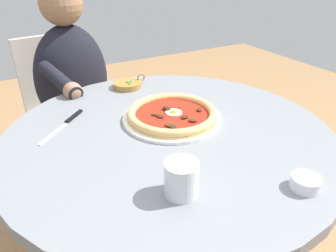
{
  "coord_description": "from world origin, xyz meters",
  "views": [
    {
      "loc": [
        -0.4,
        -0.72,
        1.21
      ],
      "look_at": [
        0.01,
        0.03,
        0.74
      ],
      "focal_mm": 33.65,
      "sensor_mm": 36.0,
      "label": 1
    }
  ],
  "objects_px": {
    "diner_person": "(78,118)",
    "pizza_on_plate": "(172,115)",
    "steak_knife": "(68,121)",
    "olive_pan": "(128,85)",
    "water_glass": "(181,181)",
    "cafe_chair_diner": "(66,103)",
    "ramekin_capers": "(306,182)",
    "dining_table": "(169,169)"
  },
  "relations": [
    {
      "from": "diner_person",
      "to": "pizza_on_plate",
      "type": "bearing_deg",
      "value": -76.48
    },
    {
      "from": "steak_knife",
      "to": "olive_pan",
      "type": "height_order",
      "value": "olive_pan"
    },
    {
      "from": "water_glass",
      "to": "pizza_on_plate",
      "type": "bearing_deg",
      "value": 63.48
    },
    {
      "from": "water_glass",
      "to": "cafe_chair_diner",
      "type": "bearing_deg",
      "value": 91.12
    },
    {
      "from": "pizza_on_plate",
      "to": "ramekin_capers",
      "type": "xyz_separation_m",
      "value": [
        0.09,
        -0.44,
        -0.0
      ]
    },
    {
      "from": "pizza_on_plate",
      "to": "ramekin_capers",
      "type": "bearing_deg",
      "value": -77.78
    },
    {
      "from": "steak_knife",
      "to": "water_glass",
      "type": "bearing_deg",
      "value": -73.56
    },
    {
      "from": "steak_knife",
      "to": "cafe_chair_diner",
      "type": "distance_m",
      "value": 0.71
    },
    {
      "from": "pizza_on_plate",
      "to": "cafe_chair_diner",
      "type": "height_order",
      "value": "cafe_chair_diner"
    },
    {
      "from": "pizza_on_plate",
      "to": "ramekin_capers",
      "type": "distance_m",
      "value": 0.45
    },
    {
      "from": "pizza_on_plate",
      "to": "water_glass",
      "type": "bearing_deg",
      "value": -116.52
    },
    {
      "from": "olive_pan",
      "to": "cafe_chair_diner",
      "type": "height_order",
      "value": "cafe_chair_diner"
    },
    {
      "from": "ramekin_capers",
      "to": "cafe_chair_diner",
      "type": "distance_m",
      "value": 1.3
    },
    {
      "from": "dining_table",
      "to": "water_glass",
      "type": "relative_size",
      "value": 12.22
    },
    {
      "from": "diner_person",
      "to": "dining_table",
      "type": "bearing_deg",
      "value": -80.84
    },
    {
      "from": "diner_person",
      "to": "cafe_chair_diner",
      "type": "height_order",
      "value": "diner_person"
    },
    {
      "from": "olive_pan",
      "to": "ramekin_capers",
      "type": "bearing_deg",
      "value": -81.71
    },
    {
      "from": "steak_knife",
      "to": "ramekin_capers",
      "type": "height_order",
      "value": "ramekin_capers"
    },
    {
      "from": "dining_table",
      "to": "water_glass",
      "type": "distance_m",
      "value": 0.34
    },
    {
      "from": "steak_knife",
      "to": "olive_pan",
      "type": "bearing_deg",
      "value": 33.25
    },
    {
      "from": "water_glass",
      "to": "olive_pan",
      "type": "xyz_separation_m",
      "value": [
        0.14,
        0.65,
        -0.02
      ]
    },
    {
      "from": "dining_table",
      "to": "cafe_chair_diner",
      "type": "height_order",
      "value": "cafe_chair_diner"
    },
    {
      "from": "dining_table",
      "to": "olive_pan",
      "type": "relative_size",
      "value": 7.28
    },
    {
      "from": "steak_knife",
      "to": "olive_pan",
      "type": "distance_m",
      "value": 0.33
    },
    {
      "from": "diner_person",
      "to": "cafe_chair_diner",
      "type": "distance_m",
      "value": 0.15
    },
    {
      "from": "steak_knife",
      "to": "ramekin_capers",
      "type": "bearing_deg",
      "value": -56.22
    },
    {
      "from": "dining_table",
      "to": "steak_knife",
      "type": "relative_size",
      "value": 5.87
    },
    {
      "from": "olive_pan",
      "to": "diner_person",
      "type": "bearing_deg",
      "value": 112.99
    },
    {
      "from": "ramekin_capers",
      "to": "dining_table",
      "type": "bearing_deg",
      "value": 109.92
    },
    {
      "from": "cafe_chair_diner",
      "to": "water_glass",
      "type": "bearing_deg",
      "value": -88.88
    },
    {
      "from": "pizza_on_plate",
      "to": "steak_knife",
      "type": "xyz_separation_m",
      "value": [
        -0.3,
        0.14,
        -0.01
      ]
    },
    {
      "from": "dining_table",
      "to": "cafe_chair_diner",
      "type": "xyz_separation_m",
      "value": [
        -0.14,
        0.86,
        -0.08
      ]
    },
    {
      "from": "water_glass",
      "to": "cafe_chair_diner",
      "type": "relative_size",
      "value": 0.09
    },
    {
      "from": "pizza_on_plate",
      "to": "steak_knife",
      "type": "distance_m",
      "value": 0.33
    },
    {
      "from": "olive_pan",
      "to": "cafe_chair_diner",
      "type": "relative_size",
      "value": 0.16
    },
    {
      "from": "dining_table",
      "to": "diner_person",
      "type": "relative_size",
      "value": 0.88
    },
    {
      "from": "steak_knife",
      "to": "diner_person",
      "type": "xyz_separation_m",
      "value": [
        0.14,
        0.52,
        -0.26
      ]
    },
    {
      "from": "dining_table",
      "to": "steak_knife",
      "type": "bearing_deg",
      "value": 141.43
    },
    {
      "from": "dining_table",
      "to": "ramekin_capers",
      "type": "height_order",
      "value": "ramekin_capers"
    },
    {
      "from": "steak_knife",
      "to": "ramekin_capers",
      "type": "relative_size",
      "value": 2.52
    },
    {
      "from": "ramekin_capers",
      "to": "diner_person",
      "type": "height_order",
      "value": "diner_person"
    },
    {
      "from": "pizza_on_plate",
      "to": "olive_pan",
      "type": "xyz_separation_m",
      "value": [
        -0.02,
        0.33,
        -0.0
      ]
    }
  ]
}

